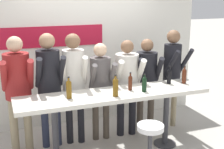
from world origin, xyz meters
name	(u,v)px	position (x,y,z in m)	size (l,w,h in m)	color
back_wall	(86,58)	(-0.01, 1.48, 1.22)	(4.45, 0.12, 2.43)	silver
tasting_table	(114,101)	(0.00, 0.00, 0.86)	(2.85, 0.64, 0.99)	silver
bar_stool	(150,143)	(0.23, -0.71, 0.49)	(0.37, 0.37, 0.74)	#333338
person_far_left	(18,82)	(-1.30, 0.62, 1.11)	(0.46, 0.57, 1.79)	gray
person_left	(49,78)	(-0.84, 0.59, 1.14)	(0.42, 0.55, 1.82)	#23283D
person_center_left	(74,76)	(-0.46, 0.57, 1.13)	(0.47, 0.60, 1.80)	black
person_center	(101,81)	(-0.02, 0.55, 1.01)	(0.42, 0.53, 1.63)	#473D33
person_center_right	(127,78)	(0.44, 0.55, 1.02)	(0.50, 0.58, 1.65)	black
person_right	(147,75)	(0.83, 0.62, 1.02)	(0.49, 0.59, 1.64)	#473D33
person_far_right	(172,67)	(1.32, 0.58, 1.13)	(0.40, 0.54, 1.78)	gray
wine_bottle_0	(184,75)	(1.22, 0.06, 1.12)	(0.07, 0.07, 0.29)	#4C1E0F
wine_bottle_1	(69,88)	(-0.67, -0.01, 1.13)	(0.08, 0.08, 0.31)	brown
wine_bottle_2	(116,86)	(-0.04, -0.15, 1.13)	(0.08, 0.08, 0.31)	brown
wine_bottle_3	(130,82)	(0.27, 0.03, 1.11)	(0.06, 0.06, 0.27)	#4C1E0F
wine_bottle_4	(169,76)	(0.98, 0.13, 1.12)	(0.07, 0.07, 0.29)	black
wine_bottle_5	(144,83)	(0.43, -0.10, 1.11)	(0.07, 0.07, 0.27)	black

